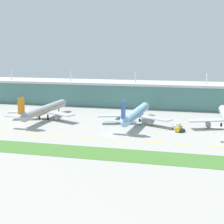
{
  "coord_description": "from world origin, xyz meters",
  "views": [
    {
      "loc": [
        41.14,
        -170.32,
        47.8
      ],
      "look_at": [
        -5.79,
        30.69,
        7.0
      ],
      "focal_mm": 51.71,
      "sensor_mm": 36.0,
      "label": 1
    }
  ],
  "objects": [
    {
      "name": "taxiway_stripe_mid_east",
      "position": [
        31.0,
        -9.1,
        0.02
      ],
      "size": [
        28.0,
        0.7,
        0.04
      ],
      "primitive_type": "cube",
      "color": "yellow",
      "rests_on": "ground"
    },
    {
      "name": "fuel_truck",
      "position": [
        37.56,
        16.81,
        2.26
      ],
      "size": [
        4.2,
        7.61,
        4.95
      ],
      "color": "gold",
      "rests_on": "ground"
    },
    {
      "name": "pushback_tug",
      "position": [
        38.9,
        15.6,
        1.1
      ],
      "size": [
        4.74,
        4.87,
        1.85
      ],
      "color": "#333842",
      "rests_on": "ground"
    },
    {
      "name": "baggage_cart",
      "position": [
        35.05,
        21.18,
        1.26
      ],
      "size": [
        2.65,
        3.9,
        2.48
      ],
      "color": "silver",
      "rests_on": "ground"
    },
    {
      "name": "ground_plane",
      "position": [
        0.0,
        0.0,
        0.0
      ],
      "size": [
        600.0,
        600.0,
        0.0
      ],
      "primitive_type": "plane",
      "color": "#A8A59E"
    },
    {
      "name": "grass_verge",
      "position": [
        0.0,
        -32.63,
        0.05
      ],
      "size": [
        300.0,
        18.0,
        0.1
      ],
      "primitive_type": "cube",
      "color": "#477A33",
      "rests_on": "ground"
    },
    {
      "name": "airliner_near_middle",
      "position": [
        -53.29,
        30.16,
        6.45
      ],
      "size": [
        48.74,
        66.75,
        18.9
      ],
      "color": "#ADB2BC",
      "rests_on": "ground"
    },
    {
      "name": "taxiway_stripe_mid_west",
      "position": [
        -37.0,
        -9.1,
        0.02
      ],
      "size": [
        28.0,
        0.7,
        0.04
      ],
      "primitive_type": "cube",
      "color": "yellow",
      "rests_on": "ground"
    },
    {
      "name": "terminal_building",
      "position": [
        -0.0,
        95.68,
        10.35
      ],
      "size": [
        288.0,
        34.0,
        29.29
      ],
      "color": "slate",
      "rests_on": "ground"
    },
    {
      "name": "airliner_center",
      "position": [
        9.68,
        30.75,
        6.45
      ],
      "size": [
        48.61,
        65.72,
        18.9
      ],
      "color": "#9ED1EA",
      "rests_on": "ground"
    },
    {
      "name": "taxiway_stripe_centre",
      "position": [
        -3.0,
        -9.1,
        0.02
      ],
      "size": [
        28.0,
        0.7,
        0.04
      ],
      "primitive_type": "cube",
      "color": "yellow",
      "rests_on": "ground"
    }
  ]
}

